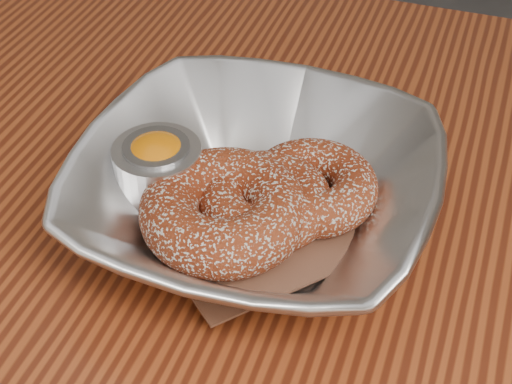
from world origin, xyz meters
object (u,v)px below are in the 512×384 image
(donut_back, at_px, (313,187))
(ramekin, at_px, (158,169))
(table, at_px, (135,326))
(donut_front, at_px, (224,211))
(serving_bowl, at_px, (256,192))
(donut_extra, at_px, (265,201))

(donut_back, distance_m, ramekin, 0.11)
(table, bearing_deg, donut_front, 12.64)
(donut_front, bearing_deg, serving_bowl, 60.08)
(table, height_order, donut_extra, donut_extra)
(donut_front, relative_size, donut_extra, 1.23)
(table, height_order, ramekin, ramekin)
(serving_bowl, xyz_separation_m, donut_front, (-0.01, -0.02, -0.00))
(donut_extra, bearing_deg, ramekin, -179.99)
(donut_back, relative_size, donut_front, 0.80)
(ramekin, bearing_deg, serving_bowl, 1.93)
(donut_back, xyz_separation_m, donut_extra, (-0.03, -0.03, 0.00))
(donut_extra, height_order, ramekin, ramekin)
(table, relative_size, serving_bowl, 4.93)
(table, height_order, serving_bowl, serving_bowl)
(table, relative_size, donut_extra, 13.21)
(donut_extra, bearing_deg, table, -157.77)
(table, relative_size, donut_back, 13.33)
(table, relative_size, donut_front, 10.73)
(donut_extra, bearing_deg, donut_front, -134.26)
(ramekin, bearing_deg, donut_back, 13.51)
(donut_front, bearing_deg, donut_extra, 45.74)
(donut_back, height_order, donut_extra, same)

